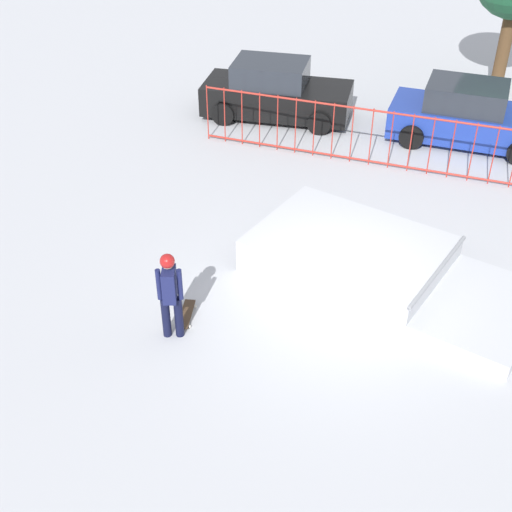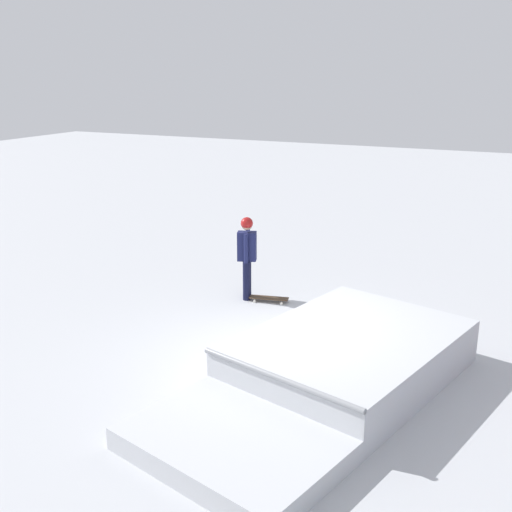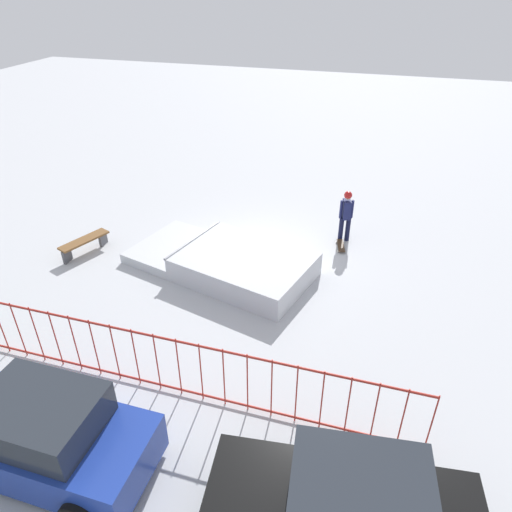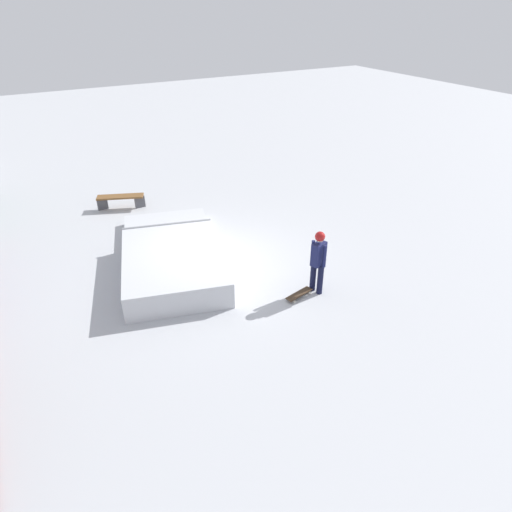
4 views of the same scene
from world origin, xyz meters
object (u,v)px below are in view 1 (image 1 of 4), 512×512
(skateboard, at_px, (186,314))
(parked_car_blue, at_px, (469,116))
(skate_ramp, at_px, (371,263))
(skater, at_px, (170,290))
(parked_car_black, at_px, (275,92))

(skateboard, relative_size, parked_car_blue, 0.20)
(skate_ramp, bearing_deg, skater, -120.98)
(skate_ramp, distance_m, skater, 4.10)
(parked_car_black, bearing_deg, skater, -89.13)
(skateboard, distance_m, parked_car_black, 9.02)
(skateboard, bearing_deg, skate_ramp, 115.63)
(skate_ramp, relative_size, parked_car_black, 1.38)
(skater, bearing_deg, skateboard, 159.03)
(skater, relative_size, parked_car_black, 0.40)
(skater, xyz_separation_m, parked_car_blue, (4.07, 9.55, -0.28))
(skate_ramp, height_order, skateboard, skate_ramp)
(skate_ramp, distance_m, skateboard, 3.71)
(parked_car_blue, bearing_deg, skater, -112.69)
(skate_ramp, relative_size, skater, 3.41)
(skateboard, xyz_separation_m, parked_car_black, (-1.22, 8.91, 0.65))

